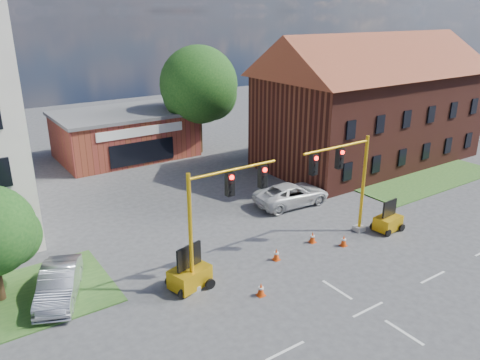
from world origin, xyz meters
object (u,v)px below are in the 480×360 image
(pickup_white, at_px, (292,194))
(trailer_east, at_px, (388,221))
(signal_mast_west, at_px, (220,211))
(trailer_west, at_px, (190,275))
(signal_mast_east, at_px, (345,177))

(pickup_white, bearing_deg, trailer_east, -157.16)
(signal_mast_west, relative_size, trailer_east, 3.20)
(trailer_west, bearing_deg, signal_mast_west, -27.45)
(signal_mast_east, xyz_separation_m, trailer_west, (-10.30, 0.37, -3.22))
(signal_mast_west, bearing_deg, pickup_white, 30.75)
(signal_mast_west, height_order, signal_mast_east, same)
(trailer_west, distance_m, pickup_white, 12.43)
(pickup_white, bearing_deg, signal_mast_west, 124.91)
(signal_mast_east, relative_size, pickup_white, 1.11)
(signal_mast_east, xyz_separation_m, pickup_white, (0.91, 5.73, -3.14))
(signal_mast_east, distance_m, pickup_white, 6.59)
(signal_mast_east, relative_size, trailer_east, 3.20)
(pickup_white, bearing_deg, trailer_west, 119.70)
(trailer_west, bearing_deg, signal_mast_east, -16.37)
(signal_mast_west, relative_size, pickup_white, 1.11)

